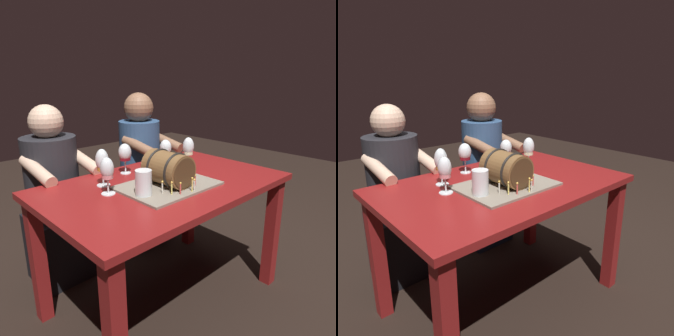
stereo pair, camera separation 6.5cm
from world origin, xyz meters
TOP-DOWN VIEW (x-y plane):
  - ground_plane at (0.00, 0.00)m, footprint 8.00×8.00m
  - dining_table at (0.00, 0.00)m, footprint 1.29×0.82m
  - barrel_cake at (-0.03, -0.06)m, footprint 0.49×0.36m
  - wine_glass_rose at (-0.32, 0.06)m, footprint 0.07×0.07m
  - wine_glass_empty at (0.19, 0.19)m, footprint 0.07×0.07m
  - wine_glass_red at (-0.06, 0.28)m, footprint 0.07×0.07m
  - wine_glass_amber at (-0.27, 0.18)m, footprint 0.07×0.07m
  - wine_glass_white at (0.27, 0.07)m, footprint 0.07×0.07m
  - beer_pint at (-0.22, -0.09)m, footprint 0.08×0.08m
  - person_seated_left at (-0.34, 0.63)m, footprint 0.38×0.47m
  - person_seated_right at (0.35, 0.63)m, footprint 0.38×0.48m

SIDE VIEW (x-z plane):
  - ground_plane at x=0.00m, z-range 0.00..0.00m
  - person_seated_left at x=-0.34m, z-range -0.05..1.08m
  - person_seated_right at x=0.35m, z-range -0.06..1.11m
  - dining_table at x=0.00m, z-range 0.25..0.99m
  - beer_pint at x=-0.22m, z-range 0.73..0.87m
  - barrel_cake at x=-0.03m, z-range 0.72..0.91m
  - wine_glass_red at x=-0.06m, z-range 0.77..0.95m
  - wine_glass_rose at x=-0.32m, z-range 0.77..0.95m
  - wine_glass_amber at x=-0.27m, z-range 0.77..0.96m
  - wine_glass_empty at x=0.19m, z-range 0.78..0.96m
  - wine_glass_white at x=0.27m, z-range 0.77..0.97m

